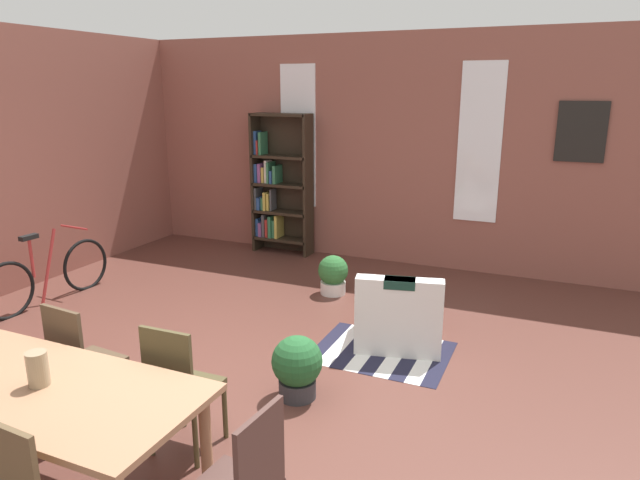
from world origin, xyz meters
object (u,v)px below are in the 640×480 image
dining_table (44,398)px  vase_on_table (38,369)px  potted_plant_by_shelf (333,274)px  potted_plant_corner (297,366)px  bookshelf_tall (278,188)px  dining_chair_far_right (179,385)px  armchair_white (400,316)px  bicycle_second (49,275)px  dining_chair_far_left (80,360)px

dining_table → vase_on_table: (-0.01, 0.00, 0.19)m
potted_plant_by_shelf → potted_plant_corner: bearing=-74.5°
bookshelf_tall → potted_plant_by_shelf: bookshelf_tall is taller
dining_chair_far_right → armchair_white: 2.45m
vase_on_table → potted_plant_by_shelf: (0.21, 3.95, -0.62)m
dining_table → dining_chair_far_right: (0.44, 0.68, -0.16)m
dining_table → bicycle_second: size_ratio=1.15×
dining_table → vase_on_table: bearing=180.0°
dining_table → armchair_white: bearing=66.1°
armchair_white → potted_plant_corner: armchair_white is taller
potted_plant_by_shelf → dining_chair_far_left: bearing=-101.0°
armchair_white → bicycle_second: 4.06m
vase_on_table → armchair_white: bearing=65.9°
dining_chair_far_right → bookshelf_tall: bookshelf_tall is taller
bicycle_second → potted_plant_corner: (3.55, -0.74, -0.05)m
dining_table → bicycle_second: (-2.71, 2.38, -0.35)m
potted_plant_corner → bookshelf_tall: bearing=119.7°
dining_chair_far_right → armchair_white: dining_chair_far_right is taller
vase_on_table → dining_chair_far_right: vase_on_table is taller
dining_chair_far_left → armchair_white: bearing=52.4°
dining_chair_far_left → armchair_white: (1.75, 2.27, -0.23)m
vase_on_table → armchair_white: (1.32, 2.95, -0.58)m
dining_chair_far_right → armchair_white: bearing=69.0°
bicycle_second → potted_plant_corner: bearing=-11.8°
dining_chair_far_left → armchair_white: 2.88m
bicycle_second → potted_plant_by_shelf: 3.30m
dining_chair_far_left → bicycle_second: size_ratio=0.56×
vase_on_table → bookshelf_tall: bookshelf_tall is taller
potted_plant_corner → vase_on_table: bearing=-117.6°
potted_plant_by_shelf → bicycle_second: bearing=-151.5°
bicycle_second → dining_chair_far_right: bearing=-28.4°
bookshelf_tall → potted_plant_corner: size_ratio=3.95×
potted_plant_corner → dining_chair_far_left: bearing=-143.3°
dining_chair_far_right → bookshelf_tall: (-1.71, 4.65, 0.47)m
potted_plant_by_shelf → bookshelf_tall: bearing=136.8°
bicycle_second → dining_chair_far_left: bearing=-36.8°
dining_chair_far_left → potted_plant_by_shelf: 3.35m
vase_on_table → dining_table: bearing=-0.0°
dining_chair_far_right → bookshelf_tall: 4.98m
potted_plant_corner → dining_table: bearing=-117.2°
bicycle_second → potted_plant_by_shelf: (2.90, 1.58, -0.08)m
dining_chair_far_right → bookshelf_tall: bearing=110.1°
dining_chair_far_left → dining_table: bearing=-56.9°
dining_table → bookshelf_tall: bearing=103.4°
armchair_white → dining_table: bearing=-113.9°
bookshelf_tall → potted_plant_by_shelf: bearing=-43.2°
dining_table → vase_on_table: 0.19m
dining_table → vase_on_table: size_ratio=9.37×
dining_chair_far_right → armchair_white: (0.87, 2.27, -0.23)m
dining_chair_far_left → potted_plant_corner: bearing=36.7°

